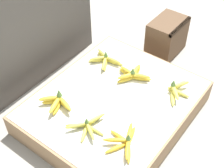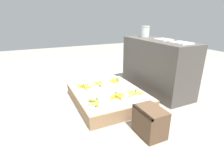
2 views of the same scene
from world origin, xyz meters
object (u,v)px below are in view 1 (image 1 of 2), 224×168
object	(u,v)px
banana_bunch_back_midleft	(105,60)
banana_bunch_back_left	(57,102)
wooden_crate	(167,36)
banana_bunch_front_left	(125,142)
banana_bunch_middle_left	(87,126)
banana_bunch_middle_midleft	(133,74)
banana_bunch_front_midleft	(176,90)

from	to	relation	value
banana_bunch_back_midleft	banana_bunch_back_left	bearing A→B (deg)	-177.02
wooden_crate	banana_bunch_back_left	distance (m)	1.10
banana_bunch_front_left	banana_bunch_middle_left	size ratio (longest dim) A/B	1.06
wooden_crate	banana_bunch_back_left	xyz separation A→B (m)	(-1.09, 0.16, 0.05)
wooden_crate	banana_bunch_front_left	bearing A→B (deg)	-162.45
banana_bunch_middle_left	banana_bunch_middle_midleft	bearing A→B (deg)	4.07
banana_bunch_middle_left	wooden_crate	bearing A→B (deg)	5.28
banana_bunch_front_midleft	banana_bunch_middle_midleft	world-z (taller)	same
banana_bunch_front_left	banana_bunch_middle_left	bearing A→B (deg)	98.76
banana_bunch_middle_midleft	banana_bunch_back_left	bearing A→B (deg)	155.65
banana_bunch_front_midleft	banana_bunch_middle_left	world-z (taller)	banana_bunch_front_midleft
wooden_crate	banana_bunch_front_left	xyz separation A→B (m)	(-1.07, -0.34, 0.04)
wooden_crate	banana_bunch_middle_midleft	size ratio (longest dim) A/B	1.27
banana_bunch_middle_left	banana_bunch_middle_midleft	world-z (taller)	banana_bunch_middle_midleft
wooden_crate	banana_bunch_back_left	bearing A→B (deg)	171.72
banana_bunch_front_left	banana_bunch_front_midleft	distance (m)	0.53
wooden_crate	banana_bunch_back_midleft	distance (m)	0.61
banana_bunch_middle_left	banana_bunch_back_midleft	distance (m)	0.61
banana_bunch_middle_midleft	banana_bunch_middle_left	bearing A→B (deg)	-175.93
wooden_crate	banana_bunch_back_midleft	world-z (taller)	wooden_crate
wooden_crate	banana_bunch_back_left	world-z (taller)	wooden_crate
banana_bunch_middle_midleft	banana_bunch_back_left	xyz separation A→B (m)	(-0.49, 0.22, 0.00)
wooden_crate	banana_bunch_back_left	size ratio (longest dim) A/B	1.35
wooden_crate	banana_bunch_front_left	distance (m)	1.13
banana_bunch_back_left	banana_bunch_back_midleft	world-z (taller)	banana_bunch_back_left
banana_bunch_middle_midleft	banana_bunch_back_left	size ratio (longest dim) A/B	1.06
banana_bunch_front_midleft	banana_bunch_back_left	size ratio (longest dim) A/B	1.09
banana_bunch_back_midleft	banana_bunch_front_midleft	bearing A→B (deg)	-86.64
banana_bunch_front_left	banana_bunch_back_midleft	world-z (taller)	same
banana_bunch_back_left	banana_bunch_front_midleft	bearing A→B (deg)	-44.35
banana_bunch_middle_left	banana_bunch_back_midleft	world-z (taller)	banana_bunch_back_midleft
banana_bunch_front_left	banana_bunch_front_midleft	world-z (taller)	banana_bunch_front_midleft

